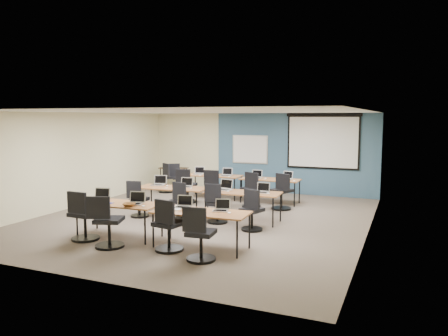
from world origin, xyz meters
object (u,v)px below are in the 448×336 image
at_px(task_chair_1, 107,226).
at_px(task_chair_9, 214,190).
at_px(training_table_back_right, 270,180).
at_px(spare_chair_a, 178,180).
at_px(training_table_back_left, 214,176).
at_px(task_chair_6, 216,207).
at_px(laptop_11, 287,177).
at_px(training_table_front_right, 201,214).
at_px(task_chair_3, 199,238).
at_px(laptop_7, 262,190).
at_px(projector_screen, 323,138).
at_px(task_chair_5, 181,205).
at_px(task_chair_2, 168,229).
at_px(task_chair_7, 252,214).
at_px(laptop_1, 135,201).
at_px(laptop_2, 183,204).
at_px(laptop_9, 226,174).
at_px(training_table_front_left, 119,205).
at_px(task_chair_11, 282,194).
at_px(spare_chair_b, 166,180).
at_px(training_table_mid_left, 173,189).
at_px(utility_table, 174,170).
at_px(task_chair_8, 187,188).
at_px(laptop_4, 159,183).
at_px(task_chair_10, 252,193).
at_px(task_chair_4, 138,202).
at_px(laptop_6, 225,187).
at_px(task_chair_0, 83,220).
at_px(whiteboard, 250,149).
at_px(training_table_mid_right, 243,194).
at_px(laptop_10, 256,176).
at_px(laptop_8, 199,172).
at_px(laptop_3, 221,208).
at_px(laptop_5, 185,185).

bearing_deg(task_chair_1, task_chair_9, 68.10).
relative_size(training_table_back_right, spare_chair_a, 1.79).
relative_size(task_chair_1, spare_chair_a, 1.06).
height_order(training_table_back_left, task_chair_6, task_chair_6).
height_order(training_table_back_left, laptop_11, laptop_11).
height_order(training_table_front_right, task_chair_9, task_chair_9).
bearing_deg(task_chair_3, laptop_7, 81.14).
distance_m(projector_screen, task_chair_5, 5.66).
distance_m(task_chair_2, task_chair_6, 2.40).
bearing_deg(task_chair_7, task_chair_3, -76.95).
bearing_deg(laptop_1, task_chair_1, -112.75).
distance_m(training_table_back_left, laptop_2, 5.05).
height_order(task_chair_3, spare_chair_a, task_chair_3).
height_order(training_table_back_left, laptop_9, laptop_9).
height_order(training_table_front_left, task_chair_11, task_chair_11).
xyz_separation_m(spare_chair_a, spare_chair_b, (-0.28, -0.31, 0.01)).
bearing_deg(training_table_mid_left, task_chair_11, 30.50).
height_order(training_table_back_left, utility_table, utility_table).
xyz_separation_m(laptop_2, spare_chair_a, (-3.09, 5.38, -0.39)).
bearing_deg(task_chair_8, task_chair_11, -9.97).
distance_m(training_table_back_right, task_chair_8, 2.52).
xyz_separation_m(task_chair_9, spare_chair_a, (-2.06, 1.51, -0.02)).
height_order(training_table_front_left, laptop_4, laptop_4).
relative_size(training_table_back_left, task_chair_5, 1.79).
height_order(laptop_1, task_chair_7, laptop_1).
distance_m(laptop_1, task_chair_6, 2.16).
bearing_deg(task_chair_10, spare_chair_a, 173.56).
relative_size(projector_screen, laptop_9, 7.45).
distance_m(laptop_2, task_chair_4, 2.69).
xyz_separation_m(training_table_front_right, laptop_7, (0.45, 2.52, 0.10)).
bearing_deg(laptop_6, task_chair_7, -29.83).
height_order(task_chair_4, task_chair_6, task_chair_6).
height_order(task_chair_3, laptop_11, task_chair_3).
height_order(task_chair_0, task_chair_3, task_chair_0).
distance_m(whiteboard, training_table_mid_right, 4.56).
distance_m(laptop_2, laptop_10, 4.71).
relative_size(laptop_1, task_chair_1, 0.33).
bearing_deg(training_table_front_right, task_chair_4, 143.33).
height_order(laptop_8, laptop_10, same).
height_order(training_table_mid_left, utility_table, utility_table).
height_order(whiteboard, training_table_mid_right, whiteboard).
height_order(task_chair_9, laptop_10, task_chair_9).
xyz_separation_m(task_chair_8, utility_table, (-1.67, 2.17, 0.24)).
height_order(task_chair_1, laptop_9, task_chair_1).
height_order(task_chair_2, spare_chair_a, task_chair_2).
bearing_deg(spare_chair_a, utility_table, 100.09).
height_order(laptop_3, task_chair_11, task_chair_11).
xyz_separation_m(task_chair_4, spare_chair_a, (-0.94, 3.82, 0.01)).
bearing_deg(laptop_5, task_chair_10, 39.97).
bearing_deg(task_chair_4, task_chair_1, -81.28).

